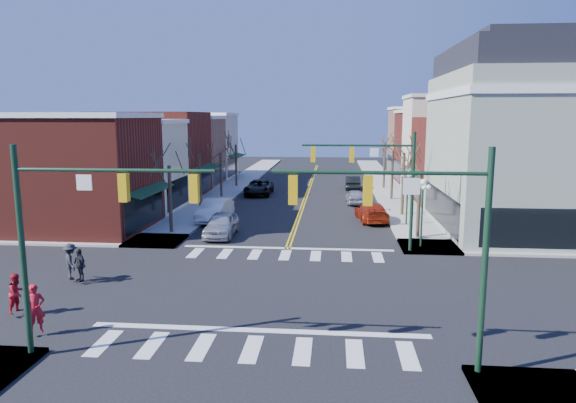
% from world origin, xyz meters
% --- Properties ---
extents(ground, '(160.00, 160.00, 0.00)m').
position_xyz_m(ground, '(0.00, 0.00, 0.00)').
color(ground, black).
rests_on(ground, ground).
extents(sidewalk_left, '(3.50, 70.00, 0.15)m').
position_xyz_m(sidewalk_left, '(-8.75, 20.00, 0.07)').
color(sidewalk_left, '#9E9B93').
rests_on(sidewalk_left, ground).
extents(sidewalk_right, '(3.50, 70.00, 0.15)m').
position_xyz_m(sidewalk_right, '(8.75, 20.00, 0.07)').
color(sidewalk_right, '#9E9B93').
rests_on(sidewalk_right, ground).
extents(bldg_left_brick_a, '(10.00, 8.50, 8.00)m').
position_xyz_m(bldg_left_brick_a, '(-15.50, 11.75, 4.00)').
color(bldg_left_brick_a, maroon).
rests_on(bldg_left_brick_a, ground).
extents(bldg_left_stucco_a, '(10.00, 7.00, 7.50)m').
position_xyz_m(bldg_left_stucco_a, '(-15.50, 19.50, 3.75)').
color(bldg_left_stucco_a, beige).
rests_on(bldg_left_stucco_a, ground).
extents(bldg_left_brick_b, '(10.00, 9.00, 8.50)m').
position_xyz_m(bldg_left_brick_b, '(-15.50, 27.50, 4.25)').
color(bldg_left_brick_b, maroon).
rests_on(bldg_left_brick_b, ground).
extents(bldg_left_tan, '(10.00, 7.50, 7.80)m').
position_xyz_m(bldg_left_tan, '(-15.50, 35.75, 3.90)').
color(bldg_left_tan, '#A27559').
rests_on(bldg_left_tan, ground).
extents(bldg_left_stucco_b, '(10.00, 8.00, 8.20)m').
position_xyz_m(bldg_left_stucco_b, '(-15.50, 43.50, 4.10)').
color(bldg_left_stucco_b, beige).
rests_on(bldg_left_stucco_b, ground).
extents(bldg_right_brick_a, '(10.00, 8.50, 8.00)m').
position_xyz_m(bldg_right_brick_a, '(15.50, 25.75, 4.00)').
color(bldg_right_brick_a, maroon).
rests_on(bldg_right_brick_a, ground).
extents(bldg_right_stucco, '(10.00, 7.00, 10.00)m').
position_xyz_m(bldg_right_stucco, '(15.50, 33.50, 5.00)').
color(bldg_right_stucco, beige).
rests_on(bldg_right_stucco, ground).
extents(bldg_right_brick_b, '(10.00, 8.00, 8.50)m').
position_xyz_m(bldg_right_brick_b, '(15.50, 41.00, 4.25)').
color(bldg_right_brick_b, maroon).
rests_on(bldg_right_brick_b, ground).
extents(bldg_right_tan, '(10.00, 8.00, 9.00)m').
position_xyz_m(bldg_right_tan, '(15.50, 49.00, 4.50)').
color(bldg_right_tan, '#A27559').
rests_on(bldg_right_tan, ground).
extents(victorian_corner, '(12.25, 14.25, 13.30)m').
position_xyz_m(victorian_corner, '(16.50, 14.50, 6.66)').
color(victorian_corner, gray).
rests_on(victorian_corner, ground).
extents(traffic_mast_near_left, '(6.60, 0.28, 7.20)m').
position_xyz_m(traffic_mast_near_left, '(-5.55, -7.40, 4.71)').
color(traffic_mast_near_left, '#14331E').
rests_on(traffic_mast_near_left, ground).
extents(traffic_mast_near_right, '(6.60, 0.28, 7.20)m').
position_xyz_m(traffic_mast_near_right, '(5.55, -7.40, 4.71)').
color(traffic_mast_near_right, '#14331E').
rests_on(traffic_mast_near_right, ground).
extents(traffic_mast_far_right, '(6.60, 0.28, 7.20)m').
position_xyz_m(traffic_mast_far_right, '(5.55, 7.40, 4.71)').
color(traffic_mast_far_right, '#14331E').
rests_on(traffic_mast_far_right, ground).
extents(lamppost_corner, '(0.36, 0.36, 4.33)m').
position_xyz_m(lamppost_corner, '(8.20, 8.50, 2.96)').
color(lamppost_corner, '#14331E').
rests_on(lamppost_corner, ground).
extents(lamppost_midblock, '(0.36, 0.36, 4.33)m').
position_xyz_m(lamppost_midblock, '(8.20, 15.00, 2.96)').
color(lamppost_midblock, '#14331E').
rests_on(lamppost_midblock, ground).
extents(tree_left_a, '(0.24, 0.24, 4.76)m').
position_xyz_m(tree_left_a, '(-8.40, 11.00, 2.38)').
color(tree_left_a, '#382B21').
rests_on(tree_left_a, ground).
extents(tree_left_b, '(0.24, 0.24, 5.04)m').
position_xyz_m(tree_left_b, '(-8.40, 19.00, 2.52)').
color(tree_left_b, '#382B21').
rests_on(tree_left_b, ground).
extents(tree_left_c, '(0.24, 0.24, 4.55)m').
position_xyz_m(tree_left_c, '(-8.40, 27.00, 2.27)').
color(tree_left_c, '#382B21').
rests_on(tree_left_c, ground).
extents(tree_left_d, '(0.24, 0.24, 4.90)m').
position_xyz_m(tree_left_d, '(-8.40, 35.00, 2.45)').
color(tree_left_d, '#382B21').
rests_on(tree_left_d, ground).
extents(tree_right_a, '(0.24, 0.24, 4.62)m').
position_xyz_m(tree_right_a, '(8.40, 11.00, 2.31)').
color(tree_right_a, '#382B21').
rests_on(tree_right_a, ground).
extents(tree_right_b, '(0.24, 0.24, 5.18)m').
position_xyz_m(tree_right_b, '(8.40, 19.00, 2.59)').
color(tree_right_b, '#382B21').
rests_on(tree_right_b, ground).
extents(tree_right_c, '(0.24, 0.24, 4.83)m').
position_xyz_m(tree_right_c, '(8.40, 27.00, 2.42)').
color(tree_right_c, '#382B21').
rests_on(tree_right_c, ground).
extents(tree_right_d, '(0.24, 0.24, 4.97)m').
position_xyz_m(tree_right_d, '(8.40, 35.00, 2.48)').
color(tree_right_d, '#382B21').
rests_on(tree_right_d, ground).
extents(car_left_near, '(1.98, 4.78, 1.62)m').
position_xyz_m(car_left_near, '(-4.80, 10.69, 0.81)').
color(car_left_near, '#B9B9BE').
rests_on(car_left_near, ground).
extents(car_left_mid, '(2.13, 5.30, 1.71)m').
position_xyz_m(car_left_mid, '(-6.40, 15.59, 0.86)').
color(car_left_mid, white).
rests_on(car_left_mid, ground).
extents(car_left_far, '(2.61, 5.61, 1.56)m').
position_xyz_m(car_left_far, '(-4.95, 29.37, 0.78)').
color(car_left_far, black).
rests_on(car_left_far, ground).
extents(car_right_near, '(2.65, 5.28, 1.47)m').
position_xyz_m(car_right_near, '(5.77, 16.69, 0.74)').
color(car_right_near, '#9B250E').
rests_on(car_right_near, ground).
extents(car_right_mid, '(1.80, 4.10, 1.37)m').
position_xyz_m(car_right_mid, '(4.80, 24.59, 0.69)').
color(car_right_mid, '#B8B8BD').
rests_on(car_right_mid, ground).
extents(car_right_far, '(1.62, 4.58, 1.50)m').
position_xyz_m(car_right_far, '(4.90, 34.55, 0.75)').
color(car_right_far, black).
rests_on(car_right_far, ground).
extents(pedestrian_red_a, '(0.80, 0.75, 1.84)m').
position_xyz_m(pedestrian_red_a, '(-8.11, -5.85, 1.07)').
color(pedestrian_red_a, red).
rests_on(pedestrian_red_a, sidewalk_left).
extents(pedestrian_red_b, '(0.78, 0.91, 1.65)m').
position_xyz_m(pedestrian_red_b, '(-10.00, -4.03, 0.97)').
color(pedestrian_red_b, red).
rests_on(pedestrian_red_b, sidewalk_left).
extents(pedestrian_dark_a, '(1.01, 0.86, 1.62)m').
position_xyz_m(pedestrian_dark_a, '(-9.45, 0.10, 0.96)').
color(pedestrian_dark_a, black).
rests_on(pedestrian_dark_a, sidewalk_left).
extents(pedestrian_dark_b, '(1.24, 1.33, 1.80)m').
position_xyz_m(pedestrian_dark_b, '(-10.00, 0.31, 1.05)').
color(pedestrian_dark_b, '#212229').
rests_on(pedestrian_dark_b, sidewalk_left).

